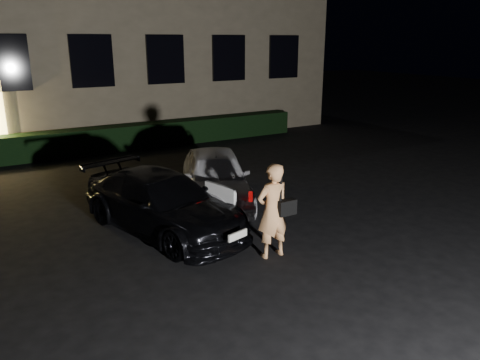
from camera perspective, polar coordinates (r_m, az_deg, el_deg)
ground at (r=7.50m, az=5.31°, el=-12.69°), size 80.00×80.00×0.00m
hedge at (r=16.55m, az=-16.47°, el=4.71°), size 15.00×0.70×0.85m
sedan at (r=9.40m, az=-9.38°, el=-2.74°), size 2.63×4.29×1.16m
hatch at (r=10.92m, az=-2.99°, el=0.45°), size 2.73×3.94×1.25m
man at (r=8.09m, az=4.04°, el=-3.76°), size 0.69×0.41×1.69m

